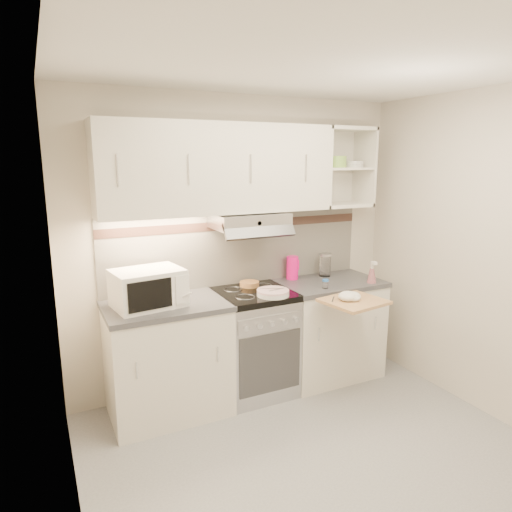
{
  "coord_description": "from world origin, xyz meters",
  "views": [
    {
      "loc": [
        -1.59,
        -2.17,
        1.97
      ],
      "look_at": [
        -0.06,
        0.95,
        1.23
      ],
      "focal_mm": 32.0,
      "sensor_mm": 36.0,
      "label": 1
    }
  ],
  "objects_px": {
    "microwave": "(148,288)",
    "pink_pitcher": "(292,268)",
    "plate_stack": "(273,293)",
    "cutting_board": "(354,301)",
    "electric_range": "(254,342)",
    "spray_bottle": "(372,274)",
    "glass_jar": "(325,265)",
    "watering_can": "(170,299)"
  },
  "relations": [
    {
      "from": "microwave",
      "to": "cutting_board",
      "type": "bearing_deg",
      "value": -26.97
    },
    {
      "from": "microwave",
      "to": "plate_stack",
      "type": "height_order",
      "value": "microwave"
    },
    {
      "from": "watering_can",
      "to": "electric_range",
      "type": "bearing_deg",
      "value": 32.75
    },
    {
      "from": "electric_range",
      "to": "microwave",
      "type": "distance_m",
      "value": 1.06
    },
    {
      "from": "spray_bottle",
      "to": "cutting_board",
      "type": "bearing_deg",
      "value": -134.6
    },
    {
      "from": "watering_can",
      "to": "cutting_board",
      "type": "height_order",
      "value": "watering_can"
    },
    {
      "from": "electric_range",
      "to": "cutting_board",
      "type": "height_order",
      "value": "electric_range"
    },
    {
      "from": "microwave",
      "to": "spray_bottle",
      "type": "distance_m",
      "value": 1.94
    },
    {
      "from": "microwave",
      "to": "cutting_board",
      "type": "xyz_separation_m",
      "value": [
        1.5,
        -0.51,
        -0.17
      ]
    },
    {
      "from": "plate_stack",
      "to": "pink_pitcher",
      "type": "xyz_separation_m",
      "value": [
        0.4,
        0.38,
        0.08
      ]
    },
    {
      "from": "microwave",
      "to": "spray_bottle",
      "type": "relative_size",
      "value": 2.6
    },
    {
      "from": "microwave",
      "to": "glass_jar",
      "type": "bearing_deg",
      "value": -2.39
    },
    {
      "from": "glass_jar",
      "to": "cutting_board",
      "type": "relative_size",
      "value": 0.48
    },
    {
      "from": "microwave",
      "to": "pink_pitcher",
      "type": "height_order",
      "value": "microwave"
    },
    {
      "from": "electric_range",
      "to": "plate_stack",
      "type": "height_order",
      "value": "plate_stack"
    },
    {
      "from": "electric_range",
      "to": "pink_pitcher",
      "type": "xyz_separation_m",
      "value": [
        0.48,
        0.2,
        0.56
      ]
    },
    {
      "from": "plate_stack",
      "to": "spray_bottle",
      "type": "height_order",
      "value": "spray_bottle"
    },
    {
      "from": "glass_jar",
      "to": "cutting_board",
      "type": "xyz_separation_m",
      "value": [
        -0.19,
        -0.68,
        -0.14
      ]
    },
    {
      "from": "microwave",
      "to": "watering_can",
      "type": "height_order",
      "value": "microwave"
    },
    {
      "from": "microwave",
      "to": "spray_bottle",
      "type": "height_order",
      "value": "microwave"
    },
    {
      "from": "watering_can",
      "to": "spray_bottle",
      "type": "distance_m",
      "value": 1.8
    },
    {
      "from": "microwave",
      "to": "pink_pitcher",
      "type": "bearing_deg",
      "value": 0.52
    },
    {
      "from": "glass_jar",
      "to": "plate_stack",
      "type": "bearing_deg",
      "value": -155.04
    },
    {
      "from": "plate_stack",
      "to": "glass_jar",
      "type": "xyz_separation_m",
      "value": [
        0.73,
        0.34,
        0.08
      ]
    },
    {
      "from": "spray_bottle",
      "to": "cutting_board",
      "type": "xyz_separation_m",
      "value": [
        -0.43,
        -0.3,
        -0.11
      ]
    },
    {
      "from": "microwave",
      "to": "pink_pitcher",
      "type": "distance_m",
      "value": 1.38
    },
    {
      "from": "pink_pitcher",
      "to": "microwave",
      "type": "bearing_deg",
      "value": -146.54
    },
    {
      "from": "plate_stack",
      "to": "cutting_board",
      "type": "distance_m",
      "value": 0.64
    },
    {
      "from": "electric_range",
      "to": "spray_bottle",
      "type": "distance_m",
      "value": 1.2
    },
    {
      "from": "microwave",
      "to": "watering_can",
      "type": "relative_size",
      "value": 2.44
    },
    {
      "from": "electric_range",
      "to": "pink_pitcher",
      "type": "bearing_deg",
      "value": 22.39
    },
    {
      "from": "plate_stack",
      "to": "glass_jar",
      "type": "bearing_deg",
      "value": 24.96
    },
    {
      "from": "electric_range",
      "to": "watering_can",
      "type": "distance_m",
      "value": 0.91
    },
    {
      "from": "plate_stack",
      "to": "spray_bottle",
      "type": "distance_m",
      "value": 0.97
    },
    {
      "from": "spray_bottle",
      "to": "electric_range",
      "type": "bearing_deg",
      "value": 178.4
    },
    {
      "from": "plate_stack",
      "to": "electric_range",
      "type": "bearing_deg",
      "value": 114.07
    },
    {
      "from": "watering_can",
      "to": "plate_stack",
      "type": "relative_size",
      "value": 0.85
    },
    {
      "from": "microwave",
      "to": "glass_jar",
      "type": "xyz_separation_m",
      "value": [
        1.69,
        0.17,
        -0.03
      ]
    },
    {
      "from": "glass_jar",
      "to": "spray_bottle",
      "type": "distance_m",
      "value": 0.45
    },
    {
      "from": "microwave",
      "to": "cutting_board",
      "type": "height_order",
      "value": "microwave"
    },
    {
      "from": "electric_range",
      "to": "microwave",
      "type": "bearing_deg",
      "value": -179.63
    },
    {
      "from": "cutting_board",
      "to": "electric_range",
      "type": "bearing_deg",
      "value": 130.95
    }
  ]
}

